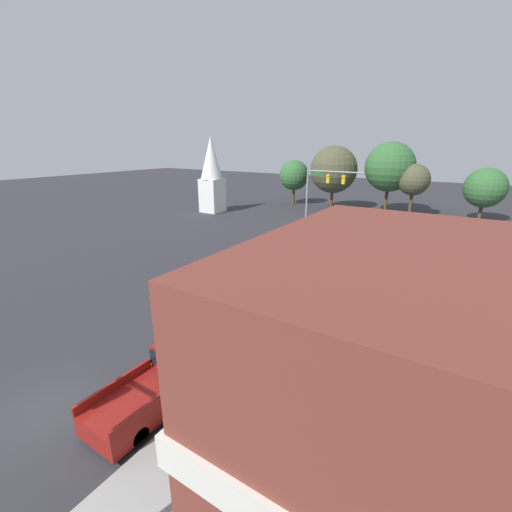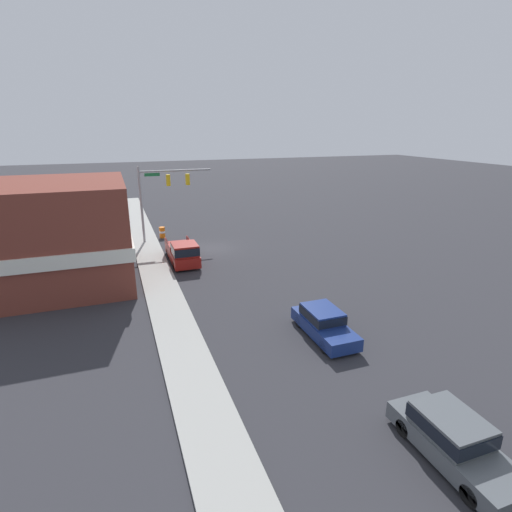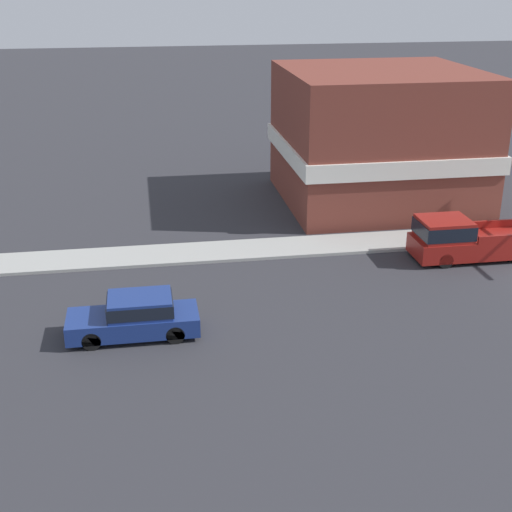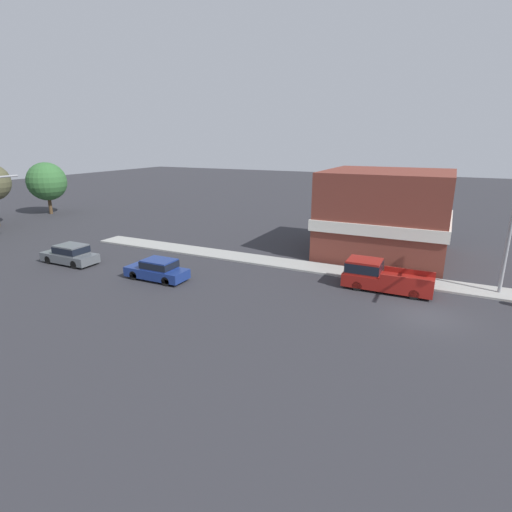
# 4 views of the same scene
# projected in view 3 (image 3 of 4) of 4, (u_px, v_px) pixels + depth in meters

# --- Properties ---
(sidewalk_curb) EXTENTS (2.40, 60.00, 0.14)m
(sidewalk_curb) POSITION_uv_depth(u_px,v_px,m) (503.00, 234.00, 34.80)
(sidewalk_curb) COLOR #9E9E99
(sidewalk_curb) RESTS_ON ground
(car_lead) EXTENTS (1.79, 4.61, 1.52)m
(car_lead) POSITION_uv_depth(u_px,v_px,m) (136.00, 315.00, 25.11)
(car_lead) COLOR black
(car_lead) RESTS_ON ground
(pickup_truck_parked) EXTENTS (2.04, 5.73, 1.93)m
(pickup_truck_parked) POSITION_uv_depth(u_px,v_px,m) (464.00, 239.00, 31.78)
(pickup_truck_parked) COLOR black
(pickup_truck_parked) RESTS_ON ground
(corner_brick_building) EXTENTS (10.21, 10.40, 7.21)m
(corner_brick_building) POSITION_uv_depth(u_px,v_px,m) (378.00, 138.00, 38.93)
(corner_brick_building) COLOR brown
(corner_brick_building) RESTS_ON ground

